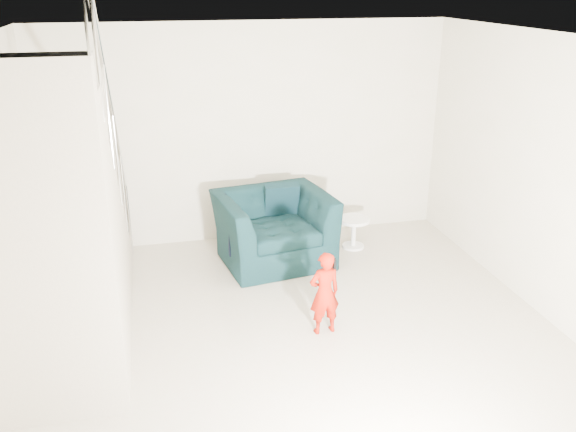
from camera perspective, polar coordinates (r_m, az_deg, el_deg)
The scene contains 11 objects.
floor at distance 5.63m, azimuth 1.33°, elevation -12.60°, with size 5.50×5.50×0.00m, color tan.
ceiling at distance 4.70m, azimuth 1.62°, elevation 15.90°, with size 5.50×5.50×0.00m, color silver.
back_wall at distance 7.58m, azimuth -3.81°, elevation 7.59°, with size 5.00×5.00×0.00m, color beige.
right_wall at distance 6.10m, azimuth 24.83°, elevation 2.21°, with size 5.50×5.50×0.00m, color beige.
armchair at distance 7.15m, azimuth -1.31°, elevation -1.16°, with size 1.26×1.10×0.82m, color black.
toddler at distance 5.72m, azimuth 3.43°, elevation -7.21°, with size 0.30×0.20×0.83m, color #8E1304.
side_table at distance 7.60m, azimuth 6.17°, elevation -1.11°, with size 0.39×0.39×0.39m.
staircase at distance 5.59m, azimuth -20.41°, elevation -3.25°, with size 1.02×3.03×3.62m.
cushion at distance 7.38m, azimuth -0.62°, elevation 1.57°, with size 0.42×0.12×0.40m, color black.
throw at distance 7.00m, azimuth -5.64°, elevation -0.83°, with size 0.05×0.51×0.57m, color black.
phone at distance 5.59m, azimuth 4.33°, elevation -4.43°, with size 0.02×0.05×0.10m, color black.
Camera 1 is at (-1.19, -4.52, 3.14)m, focal length 38.00 mm.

